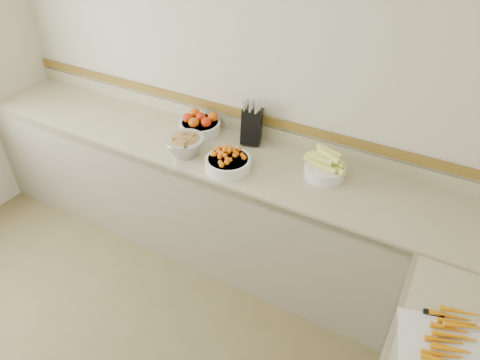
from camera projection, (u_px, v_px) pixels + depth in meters
The scene contains 8 objects.
back_wall at pixel (241, 79), 2.89m from camera, with size 4.00×4.00×0.00m, color beige.
counter_back at pixel (220, 202), 3.16m from camera, with size 4.00×0.65×1.08m.
knife_block at pixel (252, 125), 2.92m from camera, with size 0.17×0.19×0.32m.
tomato_bowl at pixel (200, 124), 3.08m from camera, with size 0.30×0.30×0.15m.
cherry_tomato_bowl at pixel (228, 162), 2.71m from camera, with size 0.30×0.30×0.16m.
corn_bowl at pixel (325, 167), 2.64m from camera, with size 0.28×0.26×0.19m.
rhubarb_bowl at pixel (185, 144), 2.83m from camera, with size 0.27×0.27×0.15m.
cutting_board at pixel (450, 345), 1.72m from camera, with size 0.45×0.40×0.06m.
Camera 1 is at (1.31, -0.39, 2.48)m, focal length 32.00 mm.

